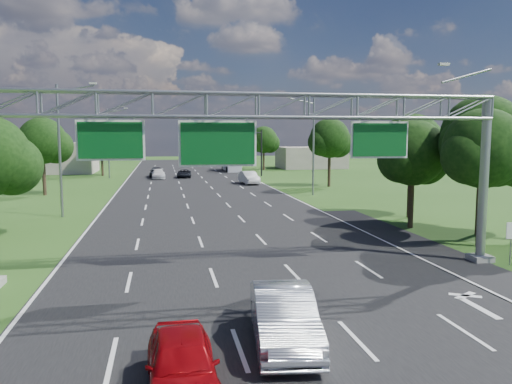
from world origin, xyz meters
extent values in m
plane|color=#284E17|center=(0.00, 30.00, 0.00)|extent=(220.00, 220.00, 0.00)
cube|color=black|center=(0.00, 30.00, 0.00)|extent=(18.00, 180.00, 0.02)
cube|color=black|center=(10.20, 14.00, 0.00)|extent=(3.00, 30.00, 0.02)
cube|color=gray|center=(11.50, 12.00, 0.15)|extent=(1.00, 1.00, 0.30)
cylinder|color=gray|center=(11.50, 12.00, 4.00)|extent=(0.44, 0.44, 8.00)
cylinder|color=gray|center=(10.30, 12.00, 9.00)|extent=(2.54, 0.12, 0.79)
cube|color=beige|center=(9.10, 12.00, 9.50)|extent=(0.50, 0.22, 0.12)
cube|color=white|center=(-6.00, 11.98, 6.00)|extent=(2.80, 0.05, 1.70)
cube|color=#094819|center=(-6.00, 11.92, 6.00)|extent=(2.62, 0.05, 1.52)
cube|color=white|center=(-1.50, 11.98, 5.85)|extent=(3.40, 0.05, 2.00)
cube|color=#094819|center=(-1.50, 11.92, 5.85)|extent=(3.22, 0.05, 1.82)
cube|color=white|center=(6.00, 11.98, 6.00)|extent=(2.80, 0.05, 1.70)
cube|color=#094819|center=(6.00, 11.92, 6.00)|extent=(2.62, 0.05, 1.52)
cylinder|color=gray|center=(12.40, 11.00, 1.00)|extent=(0.06, 0.06, 2.00)
cube|color=white|center=(12.40, 10.97, 1.70)|extent=(0.60, 0.04, 0.80)
cylinder|color=black|center=(11.00, 65.00, 3.50)|extent=(0.24, 0.24, 7.00)
cylinder|color=black|center=(5.00, 65.00, 6.60)|extent=(12.00, 0.18, 0.18)
imported|color=black|center=(-1.00, 65.00, 6.05)|extent=(0.18, 0.22, 1.10)
imported|color=black|center=(4.00, 65.00, 6.05)|extent=(0.18, 0.22, 1.10)
imported|color=black|center=(9.00, 65.00, 6.05)|extent=(0.18, 0.22, 1.10)
cylinder|color=gray|center=(-11.50, 30.00, 5.00)|extent=(0.20, 0.20, 10.00)
cylinder|color=gray|center=(-10.20, 30.00, 9.70)|extent=(2.78, 0.12, 0.60)
cube|color=beige|center=(-8.90, 30.00, 10.10)|extent=(0.55, 0.22, 0.12)
cylinder|color=gray|center=(-11.50, 65.00, 5.00)|extent=(0.20, 0.20, 10.00)
cylinder|color=gray|center=(-10.20, 65.00, 9.70)|extent=(2.78, 0.12, 0.60)
cube|color=beige|center=(-8.90, 65.00, 10.10)|extent=(0.55, 0.22, 0.12)
cylinder|color=gray|center=(11.50, 40.00, 5.00)|extent=(0.20, 0.20, 10.00)
cylinder|color=gray|center=(10.20, 40.00, 9.70)|extent=(2.78, 0.12, 0.60)
cube|color=beige|center=(8.90, 40.00, 10.10)|extent=(0.55, 0.22, 0.12)
cylinder|color=#2D2116|center=(13.50, 15.00, 1.87)|extent=(0.36, 0.36, 3.74)
sphere|color=black|center=(13.50, 15.00, 5.50)|extent=(4.40, 4.40, 4.40)
sphere|color=black|center=(14.60, 15.40, 4.95)|extent=(3.30, 3.30, 3.30)
sphere|color=black|center=(12.51, 14.70, 5.06)|extent=(3.08, 3.08, 3.08)
cylinder|color=#2D2116|center=(15.50, 18.00, 2.09)|extent=(0.36, 0.36, 4.18)
sphere|color=black|center=(15.50, 18.00, 6.18)|extent=(5.00, 5.00, 5.00)
sphere|color=black|center=(16.75, 18.40, 5.55)|extent=(3.75, 3.75, 3.75)
sphere|color=black|center=(14.38, 17.70, 5.68)|extent=(3.50, 3.50, 3.50)
cylinder|color=#2D2116|center=(12.50, 21.00, 1.65)|extent=(0.36, 0.36, 3.30)
sphere|color=black|center=(12.50, 21.00, 5.06)|extent=(4.40, 4.40, 4.40)
sphere|color=black|center=(13.60, 21.40, 4.51)|extent=(3.30, 3.30, 3.30)
sphere|color=black|center=(11.51, 20.70, 4.62)|extent=(3.08, 3.08, 3.08)
cylinder|color=#2D2116|center=(14.50, 25.00, 1.76)|extent=(0.36, 0.36, 3.52)
sphere|color=black|center=(14.50, 25.00, 5.44)|extent=(4.80, 4.80, 4.80)
sphere|color=black|center=(15.70, 25.40, 4.84)|extent=(3.60, 3.60, 3.60)
sphere|color=black|center=(13.42, 24.70, 4.96)|extent=(3.36, 3.36, 3.36)
sphere|color=black|center=(-12.80, 22.40, 4.40)|extent=(3.60, 3.60, 3.60)
cylinder|color=#2D2116|center=(-16.00, 45.00, 1.87)|extent=(0.36, 0.36, 3.74)
sphere|color=black|center=(-16.00, 45.00, 5.66)|extent=(4.80, 4.80, 4.80)
sphere|color=black|center=(-14.80, 45.40, 5.06)|extent=(3.60, 3.60, 3.60)
sphere|color=black|center=(-17.08, 44.70, 5.18)|extent=(3.36, 3.36, 3.36)
cylinder|color=#2D2116|center=(-13.00, 70.00, 1.65)|extent=(0.36, 0.36, 3.30)
sphere|color=black|center=(-13.00, 70.00, 5.22)|extent=(4.80, 4.80, 4.80)
sphere|color=black|center=(-11.80, 70.40, 4.62)|extent=(3.60, 3.60, 3.60)
sphere|color=black|center=(-14.08, 69.70, 4.74)|extent=(3.36, 3.36, 3.36)
cylinder|color=#2D2116|center=(16.00, 48.00, 1.98)|extent=(0.36, 0.36, 3.96)
sphere|color=black|center=(16.00, 48.00, 5.88)|extent=(4.80, 4.80, 4.80)
sphere|color=black|center=(17.20, 48.40, 5.28)|extent=(3.60, 3.60, 3.60)
sphere|color=black|center=(14.92, 47.70, 5.40)|extent=(3.36, 3.36, 3.36)
cylinder|color=#2D2116|center=(14.00, 78.00, 1.76)|extent=(0.36, 0.36, 3.52)
sphere|color=black|center=(14.00, 78.00, 5.44)|extent=(4.80, 4.80, 4.80)
sphere|color=black|center=(15.20, 78.40, 4.84)|extent=(3.60, 3.60, 3.60)
sphere|color=black|center=(12.92, 77.70, 4.96)|extent=(3.36, 3.36, 3.36)
cube|color=gray|center=(-22.00, 78.00, 2.50)|extent=(14.00, 10.00, 5.00)
cube|color=gray|center=(24.00, 82.00, 2.00)|extent=(12.00, 9.00, 4.00)
imported|color=#97060C|center=(-3.53, 1.89, 0.72)|extent=(1.77, 4.28, 1.45)
imported|color=silver|center=(-0.43, 4.23, 0.83)|extent=(2.34, 5.21, 1.66)
imported|color=silver|center=(-4.50, 63.23, 0.67)|extent=(1.99, 4.64, 1.33)
imported|color=black|center=(-0.77, 64.29, 0.59)|extent=(2.31, 4.43, 1.19)
imported|color=black|center=(-4.85, 66.59, 0.75)|extent=(2.09, 4.51, 1.50)
imported|color=silver|center=(6.99, 53.12, 0.81)|extent=(2.24, 5.07, 1.62)
cube|color=beige|center=(8.00, 78.01, 1.70)|extent=(2.52, 6.20, 3.09)
cube|color=silver|center=(8.00, 73.69, 1.13)|extent=(2.39, 2.28, 2.26)
cylinder|color=black|center=(6.87, 73.89, 0.51)|extent=(0.36, 1.03, 1.03)
cylinder|color=black|center=(9.13, 73.89, 0.51)|extent=(0.36, 1.03, 1.03)
cylinder|color=black|center=(6.87, 80.07, 0.51)|extent=(0.36, 1.03, 1.03)
cylinder|color=black|center=(9.13, 80.07, 0.51)|extent=(0.36, 1.03, 1.03)
camera|label=1|loc=(-3.90, -9.72, 6.20)|focal=35.00mm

